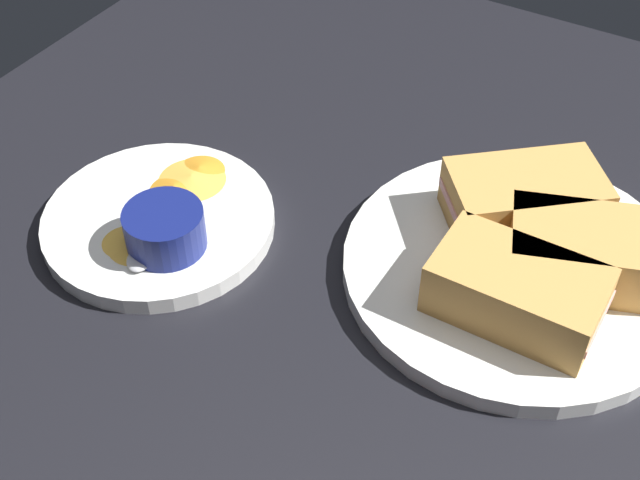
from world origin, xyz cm
name	(u,v)px	position (x,y,z in cm)	size (l,w,h in cm)	color
ground_plane	(399,362)	(0.00, 0.00, -1.50)	(110.00, 110.00, 3.00)	black
plate_sandwich_main	(515,269)	(-4.65, -12.10, 0.80)	(29.00, 29.00, 1.60)	white
sandwich_half_near	(517,290)	(-6.35, -6.86, 4.00)	(13.26, 7.61, 4.80)	tan
sandwich_half_far	(590,252)	(-9.90, -13.80, 4.00)	(14.85, 11.59, 4.80)	tan
sandwich_half_extra	(524,198)	(-2.95, -17.34, 4.00)	(14.84, 14.18, 4.80)	tan
ramekin_dark_sauce	(536,196)	(-3.64, -18.55, 3.58)	(7.34, 7.34, 3.68)	#0C144C
spoon_by_dark_ramekin	(515,252)	(-4.19, -12.84, 1.96)	(2.50, 9.95, 0.80)	silver
plate_chips_companion	(159,221)	(24.83, -1.45, 0.80)	(20.61, 20.61, 1.60)	white
ramekin_light_gravy	(165,228)	(21.74, 1.13, 3.57)	(6.83, 6.83, 3.66)	navy
spoon_by_gravy_ramekin	(144,247)	(22.95, 2.67, 1.96)	(5.45, 9.58, 0.80)	silver
plantain_chip_scatter	(171,198)	(24.95, -3.57, 1.90)	(8.92, 16.98, 0.60)	orange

